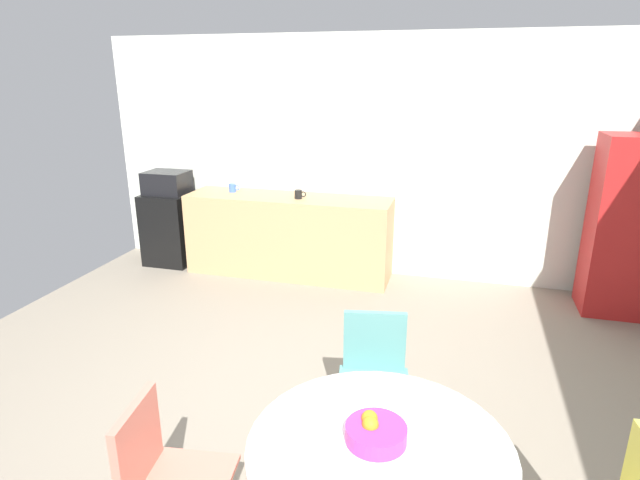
{
  "coord_description": "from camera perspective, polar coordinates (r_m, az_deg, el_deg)",
  "views": [
    {
      "loc": [
        1.04,
        -2.61,
        2.19
      ],
      "look_at": [
        0.03,
        1.1,
        0.95
      ],
      "focal_mm": 29.05,
      "sensor_mm": 36.0,
      "label": 1
    }
  ],
  "objects": [
    {
      "name": "round_table",
      "position": [
        2.38,
        6.47,
        -24.06
      ],
      "size": [
        1.1,
        1.1,
        0.75
      ],
      "color": "silver",
      "rests_on": "ground_plane"
    },
    {
      "name": "chair_coral",
      "position": [
        2.61,
        -17.25,
        -22.8
      ],
      "size": [
        0.47,
        0.47,
        0.83
      ],
      "color": "silver",
      "rests_on": "ground_plane"
    },
    {
      "name": "fruit_bowl",
      "position": [
        2.28,
        6.1,
        -20.29
      ],
      "size": [
        0.26,
        0.26,
        0.11
      ],
      "color": "#D8338C",
      "rests_on": "round_table"
    },
    {
      "name": "mug_white",
      "position": [
        5.6,
        -2.37,
        5.06
      ],
      "size": [
        0.13,
        0.08,
        0.09
      ],
      "color": "black",
      "rests_on": "counter_block"
    },
    {
      "name": "counter_block",
      "position": [
        5.83,
        -3.45,
        0.48
      ],
      "size": [
        2.28,
        0.6,
        0.9
      ],
      "primitive_type": "cube",
      "color": "tan",
      "rests_on": "ground_plane"
    },
    {
      "name": "microwave",
      "position": [
        6.33,
        -16.51,
        6.09
      ],
      "size": [
        0.48,
        0.38,
        0.26
      ],
      "primitive_type": "cube",
      "color": "black",
      "rests_on": "mini_fridge"
    },
    {
      "name": "wall_back",
      "position": [
        5.77,
        4.83,
        8.96
      ],
      "size": [
        6.0,
        0.1,
        2.6
      ],
      "primitive_type": "cube",
      "color": "silver",
      "rests_on": "ground_plane"
    },
    {
      "name": "mini_fridge",
      "position": [
        6.45,
        -16.08,
        1.29
      ],
      "size": [
        0.54,
        0.54,
        0.85
      ],
      "primitive_type": "cube",
      "color": "black",
      "rests_on": "ground_plane"
    },
    {
      "name": "ground_plane",
      "position": [
        3.56,
        -5.42,
        -20.16
      ],
      "size": [
        6.0,
        6.0,
        0.0
      ],
      "primitive_type": "plane",
      "color": "gray"
    },
    {
      "name": "locker_cabinet",
      "position": [
        5.54,
        30.6,
        1.25
      ],
      "size": [
        0.6,
        0.5,
        1.68
      ],
      "primitive_type": "cube",
      "color": "#B21E1E",
      "rests_on": "ground_plane"
    },
    {
      "name": "mug_green",
      "position": [
        6.0,
        -9.59,
        5.69
      ],
      "size": [
        0.13,
        0.08,
        0.09
      ],
      "color": "#3F66BF",
      "rests_on": "counter_block"
    },
    {
      "name": "chair_teal",
      "position": [
        3.21,
        5.99,
        -13.6
      ],
      "size": [
        0.49,
        0.49,
        0.83
      ],
      "color": "silver",
      "rests_on": "ground_plane"
    }
  ]
}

